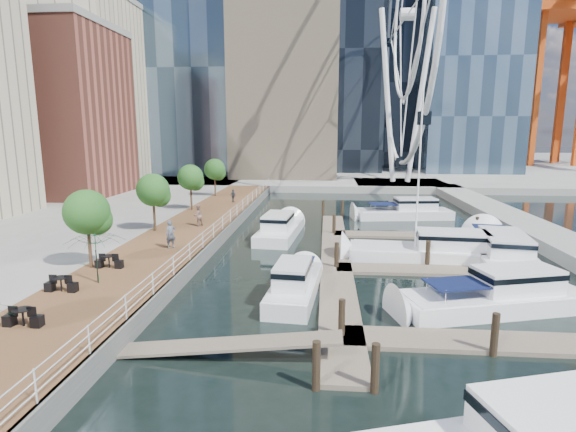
% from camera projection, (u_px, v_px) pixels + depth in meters
% --- Properties ---
extents(ground, '(520.00, 520.00, 0.00)m').
position_uv_depth(ground, '(277.00, 318.00, 21.63)').
color(ground, black).
rests_on(ground, ground).
extents(boardwalk, '(6.00, 60.00, 1.00)m').
position_uv_depth(boardwalk, '(188.00, 234.00, 36.97)').
color(boardwalk, brown).
rests_on(boardwalk, ground).
extents(seawall, '(0.25, 60.00, 1.00)m').
position_uv_depth(seawall, '(224.00, 235.00, 36.72)').
color(seawall, '#595954').
rests_on(seawall, ground).
extents(land_far, '(200.00, 114.00, 1.00)m').
position_uv_depth(land_far, '(318.00, 163.00, 121.43)').
color(land_far, gray).
rests_on(land_far, ground).
extents(breakwater, '(4.00, 60.00, 1.00)m').
position_uv_depth(breakwater, '(527.00, 228.00, 39.47)').
color(breakwater, gray).
rests_on(breakwater, ground).
extents(pier, '(14.00, 12.00, 1.00)m').
position_uv_depth(pier, '(400.00, 185.00, 71.31)').
color(pier, gray).
rests_on(pier, ground).
extents(railing, '(0.10, 60.00, 1.05)m').
position_uv_depth(railing, '(223.00, 223.00, 36.54)').
color(railing, white).
rests_on(railing, boardwalk).
extents(floating_docks, '(16.00, 34.00, 2.60)m').
position_uv_depth(floating_docks, '(409.00, 256.00, 30.65)').
color(floating_docks, '#6D6051').
rests_on(floating_docks, ground).
extents(ferris_wheel, '(5.80, 45.60, 47.80)m').
position_uv_depth(ferris_wheel, '(408.00, 15.00, 66.62)').
color(ferris_wheel, white).
rests_on(ferris_wheel, ground).
extents(street_trees, '(2.60, 42.60, 4.60)m').
position_uv_depth(street_trees, '(153.00, 190.00, 35.49)').
color(street_trees, '#3F2B1C').
rests_on(street_trees, ground).
extents(cafe_tables, '(2.50, 13.70, 0.74)m').
position_uv_depth(cafe_tables, '(44.00, 299.00, 20.27)').
color(cafe_tables, black).
rests_on(cafe_tables, ground).
extents(yacht_foreground, '(10.85, 5.53, 2.15)m').
position_uv_depth(yacht_foreground, '(494.00, 310.00, 22.52)').
color(yacht_foreground, white).
rests_on(yacht_foreground, ground).
extents(pedestrian_near, '(0.82, 0.81, 1.91)m').
position_uv_depth(pedestrian_near, '(171.00, 234.00, 30.53)').
color(pedestrian_near, '#485260').
rests_on(pedestrian_near, boardwalk).
extents(pedestrian_mid, '(1.09, 1.11, 1.80)m').
position_uv_depth(pedestrian_mid, '(198.00, 215.00, 37.79)').
color(pedestrian_mid, '#8B6960').
rests_on(pedestrian_mid, boardwalk).
extents(pedestrian_far, '(0.90, 0.80, 1.47)m').
position_uv_depth(pedestrian_far, '(233.00, 196.00, 50.56)').
color(pedestrian_far, '#333740').
rests_on(pedestrian_far, boardwalk).
extents(moored_yachts, '(20.68, 40.89, 11.50)m').
position_uv_depth(moored_yachts, '(419.00, 261.00, 31.23)').
color(moored_yachts, white).
rests_on(moored_yachts, ground).
extents(cafe_seating, '(4.73, 12.28, 2.73)m').
position_uv_depth(cafe_seating, '(41.00, 289.00, 19.07)').
color(cafe_seating, '#103C15').
rests_on(cafe_seating, ground).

